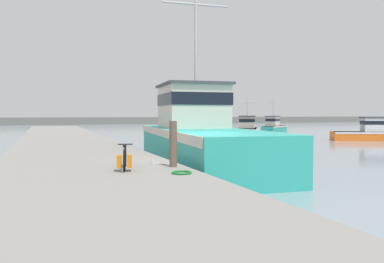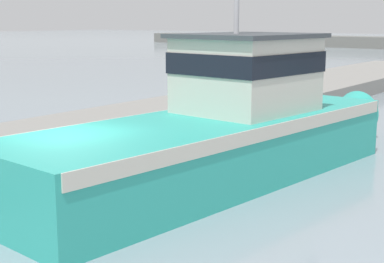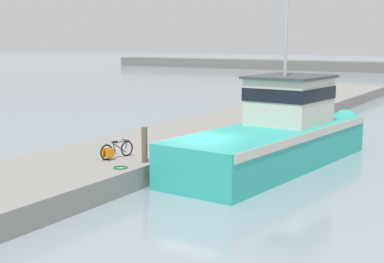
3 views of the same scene
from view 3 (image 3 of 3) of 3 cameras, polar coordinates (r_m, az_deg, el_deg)
The scene contains 7 objects.
ground_plane at distance 23.03m, azimuth 0.73°, elevation -4.79°, with size 320.00×320.00×0.00m, color #84939E.
dock_pier at distance 25.03m, azimuth -7.12°, elevation -2.76°, with size 5.45×80.00×0.83m, color gray.
fishing_boat_main at distance 25.98m, azimuth 8.53°, elevation -0.17°, with size 4.86×14.54×8.81m.
bicycle_touring at distance 23.22m, azimuth -7.60°, elevation -1.87°, with size 0.65×1.63×0.69m.
mooring_post at distance 22.33m, azimuth -4.62°, elevation -1.29°, with size 0.22×0.22×1.36m, color brown.
hose_coil at distance 21.56m, azimuth -6.96°, elevation -3.48°, with size 0.54×0.54×0.05m, color #197A2D.
water_bottle_on_curb at distance 23.35m, azimuth -4.21°, elevation -2.29°, with size 0.07×0.07×0.19m, color silver.
Camera 3 is at (10.90, -19.52, 5.53)m, focal length 55.00 mm.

